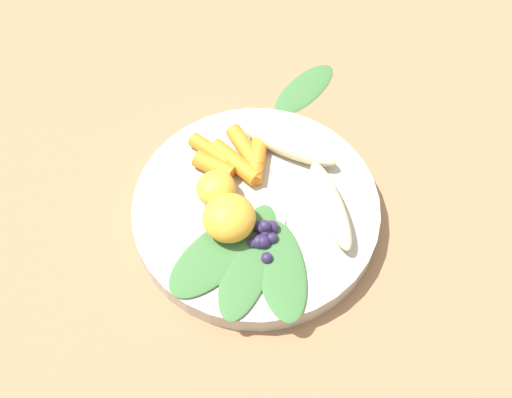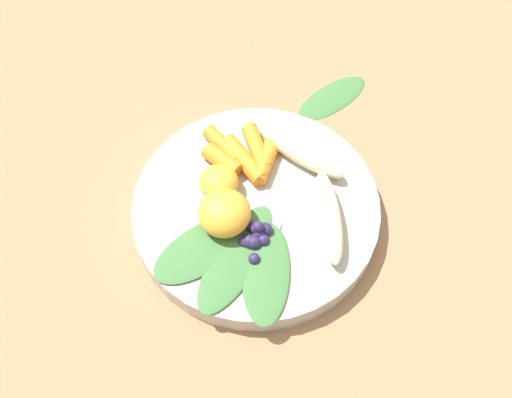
% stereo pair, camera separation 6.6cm
% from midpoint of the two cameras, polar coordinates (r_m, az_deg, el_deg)
% --- Properties ---
extents(ground_plane, '(2.40, 2.40, 0.00)m').
position_cam_midpoint_polar(ground_plane, '(0.69, -2.72, -1.82)').
color(ground_plane, '#99704C').
extents(bowl, '(0.27, 0.27, 0.03)m').
position_cam_midpoint_polar(bowl, '(0.68, -2.77, -1.26)').
color(bowl, '#B2AD9E').
rests_on(bowl, ground_plane).
extents(banana_peeled_left, '(0.11, 0.04, 0.03)m').
position_cam_midpoint_polar(banana_peeled_left, '(0.69, 0.33, 4.67)').
color(banana_peeled_left, beige).
rests_on(banana_peeled_left, bowl).
extents(banana_peeled_right, '(0.08, 0.11, 0.03)m').
position_cam_midpoint_polar(banana_peeled_right, '(0.65, 3.94, -0.78)').
color(banana_peeled_right, beige).
rests_on(banana_peeled_right, bowl).
extents(orange_segment_near, '(0.05, 0.05, 0.04)m').
position_cam_midpoint_polar(orange_segment_near, '(0.64, -5.42, -1.97)').
color(orange_segment_near, '#F4A833').
rests_on(orange_segment_near, bowl).
extents(orange_segment_far, '(0.04, 0.04, 0.03)m').
position_cam_midpoint_polar(orange_segment_far, '(0.66, -6.48, 0.74)').
color(orange_segment_far, '#F4A833').
rests_on(orange_segment_far, bowl).
extents(carrot_front, '(0.03, 0.06, 0.02)m').
position_cam_midpoint_polar(carrot_front, '(0.69, -2.62, 3.57)').
color(carrot_front, orange).
rests_on(carrot_front, bowl).
extents(carrot_mid_left, '(0.06, 0.05, 0.02)m').
position_cam_midpoint_polar(carrot_mid_left, '(0.70, -3.68, 4.41)').
color(carrot_mid_left, orange).
rests_on(carrot_mid_left, bowl).
extents(carrot_mid_right, '(0.07, 0.04, 0.02)m').
position_cam_midpoint_polar(carrot_mid_right, '(0.68, -4.65, 3.14)').
color(carrot_mid_right, orange).
rests_on(carrot_mid_right, bowl).
extents(carrot_rear, '(0.06, 0.03, 0.02)m').
position_cam_midpoint_polar(carrot_rear, '(0.70, -6.80, 4.18)').
color(carrot_rear, orange).
rests_on(carrot_rear, bowl).
extents(carrot_small, '(0.05, 0.03, 0.02)m').
position_cam_midpoint_polar(carrot_small, '(0.68, -6.57, 2.74)').
color(carrot_small, orange).
rests_on(carrot_small, bowl).
extents(blueberry_pile, '(0.03, 0.05, 0.02)m').
position_cam_midpoint_polar(blueberry_pile, '(0.64, -2.28, -3.73)').
color(blueberry_pile, '#2D234C').
rests_on(blueberry_pile, bowl).
extents(coconut_shred_patch, '(0.04, 0.04, 0.00)m').
position_cam_midpoint_polar(coconut_shred_patch, '(0.65, -1.86, -2.19)').
color(coconut_shred_patch, white).
rests_on(coconut_shred_patch, bowl).
extents(kale_leaf_left, '(0.09, 0.12, 0.01)m').
position_cam_midpoint_polar(kale_leaf_left, '(0.64, -6.91, -5.53)').
color(kale_leaf_left, '#3D7038').
rests_on(kale_leaf_left, bowl).
extents(kale_leaf_right, '(0.06, 0.14, 0.01)m').
position_cam_midpoint_polar(kale_leaf_right, '(0.63, -3.61, -5.78)').
color(kale_leaf_right, '#3D7038').
rests_on(kale_leaf_right, bowl).
extents(kale_leaf_rear, '(0.10, 0.12, 0.01)m').
position_cam_midpoint_polar(kale_leaf_rear, '(0.63, -0.70, -6.62)').
color(kale_leaf_rear, '#3D7038').
rests_on(kale_leaf_rear, bowl).
extents(kale_leaf_stray, '(0.08, 0.11, 0.01)m').
position_cam_midpoint_polar(kale_leaf_stray, '(0.79, 2.05, 9.89)').
color(kale_leaf_stray, '#3D7038').
rests_on(kale_leaf_stray, ground_plane).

